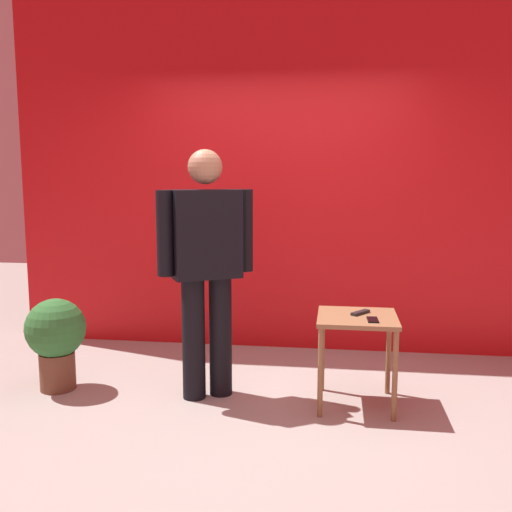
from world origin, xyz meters
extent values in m
plane|color=#9E9991|center=(0.00, 0.00, 0.00)|extent=(12.00, 12.00, 0.00)
cube|color=red|center=(0.00, 1.63, 1.66)|extent=(4.88, 0.12, 3.32)
cylinder|color=black|center=(-0.45, 0.27, 0.44)|extent=(0.22, 0.22, 0.87)
cylinder|color=black|center=(-0.28, 0.36, 0.44)|extent=(0.22, 0.22, 0.87)
cube|color=black|center=(-0.37, 0.32, 1.18)|extent=(0.53, 0.43, 0.62)
cube|color=red|center=(-0.42, 0.42, 1.21)|extent=(0.12, 0.07, 0.52)
cube|color=#384C99|center=(-0.43, 0.43, 1.19)|extent=(0.05, 0.03, 0.47)
cylinder|color=black|center=(-0.62, 0.18, 1.19)|extent=(0.16, 0.16, 0.59)
cylinder|color=black|center=(-0.11, 0.46, 1.19)|extent=(0.16, 0.16, 0.59)
sphere|color=#A87A5B|center=(-0.37, 0.32, 1.64)|extent=(0.24, 0.24, 0.24)
cube|color=olive|center=(0.69, 0.30, 0.62)|extent=(0.54, 0.54, 0.03)
cylinder|color=olive|center=(0.45, 0.06, 0.30)|extent=(0.04, 0.04, 0.61)
cylinder|color=olive|center=(0.93, 0.06, 0.30)|extent=(0.04, 0.04, 0.61)
cylinder|color=olive|center=(0.45, 0.54, 0.30)|extent=(0.04, 0.04, 0.61)
cylinder|color=olive|center=(0.93, 0.54, 0.30)|extent=(0.04, 0.04, 0.61)
cube|color=black|center=(0.79, 0.18, 0.64)|extent=(0.08, 0.15, 0.01)
cube|color=black|center=(0.71, 0.35, 0.65)|extent=(0.14, 0.16, 0.02)
cylinder|color=brown|center=(-1.50, 0.29, 0.14)|extent=(0.26, 0.26, 0.28)
sphere|color=#2D7233|center=(-1.50, 0.29, 0.47)|extent=(0.44, 0.44, 0.44)
camera|label=1|loc=(0.54, -3.58, 1.59)|focal=40.24mm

